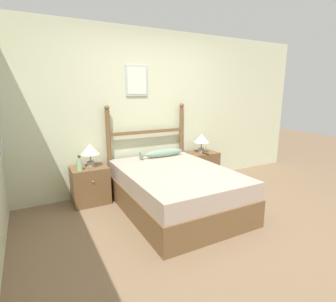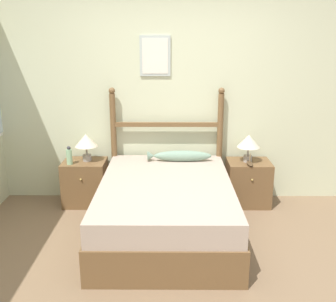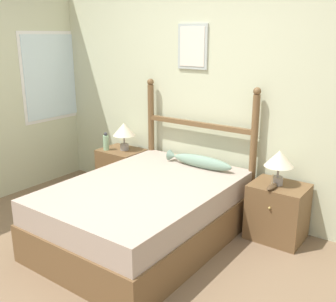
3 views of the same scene
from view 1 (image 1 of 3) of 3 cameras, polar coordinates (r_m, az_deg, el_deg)
ground_plane at (r=3.26m, az=9.02°, el=-16.62°), size 16.00×16.00×0.00m
wall_back at (r=4.35m, az=-4.42°, el=8.62°), size 6.40×0.08×2.55m
bed at (r=3.64m, az=1.62°, el=-8.39°), size 1.36×1.90×0.57m
headboard at (r=4.29m, az=-4.46°, el=1.52°), size 1.36×0.08×1.40m
nightstand_left at (r=3.99m, az=-16.59°, el=-7.09°), size 0.51×0.43×0.54m
nightstand_right at (r=4.76m, az=7.35°, el=-3.42°), size 0.51×0.43×0.54m
table_lamp_left at (r=3.88m, az=-16.63°, el=0.17°), size 0.27×0.27×0.33m
table_lamp_right at (r=4.63m, az=7.31°, el=2.61°), size 0.27×0.27×0.33m
bottle at (r=3.76m, az=-18.71°, el=-2.60°), size 0.07×0.07×0.22m
model_boat at (r=4.57m, az=8.17°, el=-0.35°), size 0.06×0.19×0.14m
fish_pillow at (r=4.19m, az=-1.30°, el=-0.48°), size 0.75×0.12×0.13m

